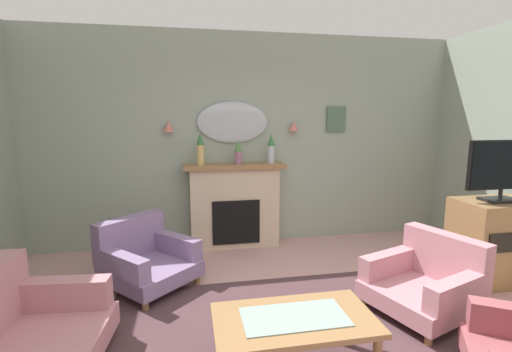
# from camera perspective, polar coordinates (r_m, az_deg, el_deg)

# --- Properties ---
(wall_back) EXTENTS (6.89, 0.10, 2.91)m
(wall_back) POSITION_cam_1_polar(r_m,az_deg,el_deg) (5.06, -1.13, 5.67)
(wall_back) COLOR #93A393
(wall_back) RESTS_ON ground
(patterned_rug) EXTENTS (3.20, 2.40, 0.01)m
(patterned_rug) POSITION_cam_1_polar(r_m,az_deg,el_deg) (3.13, 7.61, -25.31)
(patterned_rug) COLOR #4C3338
(patterned_rug) RESTS_ON ground
(fireplace) EXTENTS (1.36, 0.36, 1.16)m
(fireplace) POSITION_cam_1_polar(r_m,az_deg,el_deg) (4.95, -3.39, -4.81)
(fireplace) COLOR beige
(fireplace) RESTS_ON ground
(mantel_vase_right) EXTENTS (0.10, 0.10, 0.42)m
(mantel_vase_right) POSITION_cam_1_polar(r_m,az_deg,el_deg) (4.75, -8.84, 4.39)
(mantel_vase_right) COLOR tan
(mantel_vase_right) RESTS_ON fireplace
(mantel_vase_left) EXTENTS (0.10, 0.10, 0.32)m
(mantel_vase_left) POSITION_cam_1_polar(r_m,az_deg,el_deg) (4.80, -2.84, 3.87)
(mantel_vase_left) COLOR #9E6084
(mantel_vase_left) RESTS_ON fireplace
(mantel_vase_centre) EXTENTS (0.10, 0.10, 0.40)m
(mantel_vase_centre) POSITION_cam_1_polar(r_m,az_deg,el_deg) (4.88, 2.42, 4.52)
(mantel_vase_centre) COLOR silver
(mantel_vase_centre) RESTS_ON fireplace
(wall_mirror) EXTENTS (0.96, 0.06, 0.56)m
(wall_mirror) POSITION_cam_1_polar(r_m,az_deg,el_deg) (4.94, -3.73, 8.51)
(wall_mirror) COLOR #B2BCC6
(wall_sconce_left) EXTENTS (0.14, 0.14, 0.14)m
(wall_sconce_left) POSITION_cam_1_polar(r_m,az_deg,el_deg) (4.86, -13.73, 7.66)
(wall_sconce_left) COLOR #D17066
(wall_sconce_right) EXTENTS (0.14, 0.14, 0.14)m
(wall_sconce_right) POSITION_cam_1_polar(r_m,az_deg,el_deg) (5.07, 6.02, 7.94)
(wall_sconce_right) COLOR #D17066
(framed_picture) EXTENTS (0.28, 0.03, 0.36)m
(framed_picture) POSITION_cam_1_polar(r_m,az_deg,el_deg) (5.35, 12.62, 8.81)
(framed_picture) COLOR #4C6B56
(coffee_table) EXTENTS (1.10, 0.60, 0.45)m
(coffee_table) POSITION_cam_1_polar(r_m,az_deg,el_deg) (2.66, 6.08, -22.45)
(coffee_table) COLOR olive
(coffee_table) RESTS_ON ground
(armchair_beside_couch) EXTENTS (1.04, 1.03, 0.71)m
(armchair_beside_couch) POSITION_cam_1_polar(r_m,az_deg,el_deg) (3.77, 25.50, -14.71)
(armchair_beside_couch) COLOR #B77A84
(armchair_beside_couch) RESTS_ON ground
(armchair_near_fireplace) EXTENTS (1.14, 1.15, 0.71)m
(armchair_near_fireplace) POSITION_cam_1_polar(r_m,az_deg,el_deg) (4.09, -17.25, -12.26)
(armchair_near_fireplace) COLOR gray
(armchair_near_fireplace) RESTS_ON ground
(tv_cabinet) EXTENTS (0.80, 0.57, 0.90)m
(tv_cabinet) POSITION_cam_1_polar(r_m,az_deg,el_deg) (4.74, 33.57, -8.59)
(tv_cabinet) COLOR olive
(tv_cabinet) RESTS_ON ground
(tv_flatscreen) EXTENTS (0.84, 0.24, 0.65)m
(tv_flatscreen) POSITION_cam_1_polar(r_m,az_deg,el_deg) (4.56, 34.66, 0.93)
(tv_flatscreen) COLOR black
(tv_flatscreen) RESTS_ON tv_cabinet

